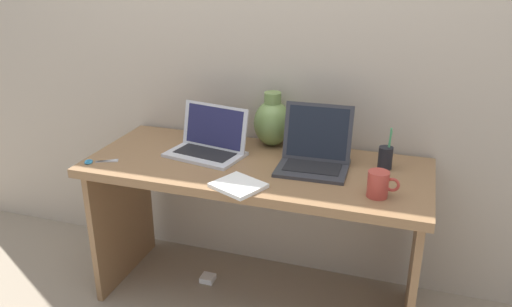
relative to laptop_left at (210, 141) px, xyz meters
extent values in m
plane|color=gray|center=(0.25, -0.06, -0.78)|extent=(6.00, 6.00, 0.00)
cube|color=#BCAD99|center=(0.25, 0.30, 0.42)|extent=(4.40, 0.04, 2.40)
cube|color=olive|center=(0.25, -0.06, -0.08)|extent=(1.53, 0.63, 0.04)
cube|color=olive|center=(-0.48, -0.06, -0.44)|extent=(0.03, 0.54, 0.68)
cube|color=olive|center=(0.97, -0.06, -0.44)|extent=(0.03, 0.54, 0.68)
cube|color=silver|center=(-0.01, -0.04, -0.05)|extent=(0.38, 0.28, 0.01)
cube|color=black|center=(-0.01, -0.04, -0.04)|extent=(0.29, 0.18, 0.00)
cube|color=silver|center=(0.01, 0.05, 0.06)|extent=(0.35, 0.12, 0.21)
cube|color=#23234C|center=(0.01, 0.05, 0.06)|extent=(0.31, 0.10, 0.18)
cube|color=#333338|center=(0.50, -0.04, -0.05)|extent=(0.31, 0.27, 0.01)
cube|color=black|center=(0.50, -0.04, -0.04)|extent=(0.25, 0.16, 0.00)
cube|color=#333338|center=(0.50, 0.06, 0.08)|extent=(0.30, 0.09, 0.25)
cube|color=black|center=(0.50, 0.06, 0.08)|extent=(0.27, 0.08, 0.22)
ellipsoid|color=#75934C|center=(0.25, 0.20, 0.05)|extent=(0.18, 0.18, 0.22)
cylinder|color=#75934C|center=(0.25, 0.20, 0.18)|extent=(0.08, 0.08, 0.05)
cube|color=white|center=(0.25, -0.31, -0.05)|extent=(0.24, 0.23, 0.02)
cylinder|color=#B23D33|center=(0.79, -0.22, -0.01)|extent=(0.08, 0.08, 0.10)
torus|color=#B23D33|center=(0.85, -0.22, 0.00)|extent=(0.06, 0.01, 0.06)
cylinder|color=black|center=(0.80, 0.07, -0.01)|extent=(0.06, 0.06, 0.10)
cylinder|color=#4CA566|center=(0.81, 0.08, 0.05)|extent=(0.01, 0.02, 0.16)
cylinder|color=#4CA566|center=(0.80, 0.08, 0.04)|extent=(0.02, 0.02, 0.14)
cube|color=#B7B7BC|center=(-0.40, -0.24, -0.06)|extent=(0.09, 0.07, 0.00)
cube|color=#B7B7BC|center=(-0.40, -0.24, -0.06)|extent=(0.10, 0.05, 0.00)
torus|color=#338CBF|center=(-0.47, -0.28, -0.05)|extent=(0.03, 0.04, 0.01)
torus|color=#338CBF|center=(-0.48, -0.27, -0.05)|extent=(0.03, 0.04, 0.01)
cube|color=white|center=(-0.04, 0.00, -0.77)|extent=(0.07, 0.07, 0.03)
camera|label=1|loc=(0.90, -2.05, 0.84)|focal=35.91mm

